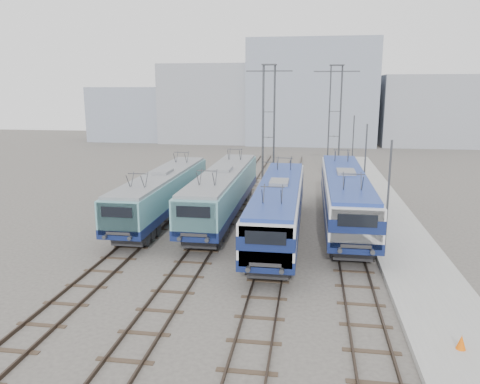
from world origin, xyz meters
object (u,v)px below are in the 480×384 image
at_px(locomotive_center_right, 279,205).
at_px(mast_front, 388,202).
at_px(locomotive_far_left, 163,191).
at_px(safety_cone, 461,342).
at_px(mast_mid, 365,167).
at_px(mast_rear, 353,149).
at_px(catenary_tower_east, 335,120).
at_px(locomotive_far_right, 345,194).
at_px(catenary_tower_west, 269,121).
at_px(locomotive_center_left, 223,190).

xyz_separation_m(locomotive_center_right, mast_front, (6.35, -3.24, 1.20)).
relative_size(locomotive_far_left, safety_cone, 31.00).
height_order(mast_mid, mast_rear, same).
xyz_separation_m(mast_front, mast_mid, (0.00, 12.00, 0.00)).
relative_size(catenary_tower_east, safety_cone, 21.51).
relative_size(locomotive_far_right, mast_rear, 2.70).
relative_size(locomotive_far_left, mast_mid, 2.47).
distance_m(mast_mid, mast_rear, 12.00).
height_order(catenary_tower_west, mast_front, catenary_tower_west).
height_order(locomotive_center_left, catenary_tower_east, catenary_tower_east).
distance_m(locomotive_far_left, mast_mid, 16.32).
distance_m(locomotive_center_right, locomotive_far_right, 5.78).
bearing_deg(locomotive_far_left, catenary_tower_east, 49.23).
distance_m(catenary_tower_east, mast_front, 22.32).
height_order(locomotive_far_right, mast_mid, mast_mid).
bearing_deg(mast_mid, safety_cone, -86.42).
bearing_deg(locomotive_far_right, safety_cone, -79.09).
relative_size(locomotive_far_right, safety_cone, 33.85).
height_order(locomotive_center_left, mast_rear, mast_rear).
distance_m(locomotive_far_left, locomotive_far_right, 13.50).
relative_size(catenary_tower_west, mast_mid, 1.71).
distance_m(locomotive_center_right, mast_mid, 10.89).
bearing_deg(safety_cone, locomotive_center_right, 120.62).
height_order(locomotive_center_right, locomotive_far_right, locomotive_far_right).
distance_m(locomotive_far_right, safety_cone, 17.07).
bearing_deg(mast_mid, mast_front, -90.00).
distance_m(mast_front, mast_mid, 12.00).
relative_size(locomotive_far_right, catenary_tower_east, 1.57).
bearing_deg(mast_front, locomotive_center_left, 146.12).
height_order(locomotive_center_right, catenary_tower_west, catenary_tower_west).
xyz_separation_m(locomotive_far_right, safety_cone, (3.21, -16.66, -1.82)).
distance_m(locomotive_center_left, catenary_tower_east, 17.67).
xyz_separation_m(mast_mid, mast_rear, (0.00, 12.00, 0.00)).
height_order(locomotive_center_right, catenary_tower_east, catenary_tower_east).
relative_size(locomotive_center_left, catenary_tower_east, 1.52).
distance_m(locomotive_center_left, locomotive_center_right, 6.05).
bearing_deg(locomotive_center_left, mast_rear, 57.01).
bearing_deg(catenary_tower_east, safety_cone, -83.78).
height_order(locomotive_far_left, catenary_tower_east, catenary_tower_east).
xyz_separation_m(locomotive_far_left, mast_front, (15.35, -6.63, 1.34)).
xyz_separation_m(mast_mid, safety_cone, (1.36, -21.80, -2.92)).
bearing_deg(locomotive_far_left, locomotive_center_left, 8.24).
relative_size(locomotive_center_left, mast_front, 2.61).
bearing_deg(mast_mid, catenary_tower_east, 101.86).
distance_m(locomotive_center_left, mast_rear, 19.97).
bearing_deg(locomotive_far_left, mast_mid, 19.27).
bearing_deg(catenary_tower_east, locomotive_center_right, -102.76).
bearing_deg(catenary_tower_west, mast_mid, -42.93).
bearing_deg(catenary_tower_east, catenary_tower_west, -162.90).
height_order(locomotive_far_right, safety_cone, locomotive_far_right).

